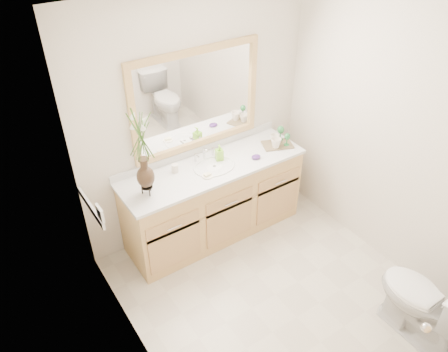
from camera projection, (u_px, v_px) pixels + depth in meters
floor at (275, 295)px, 3.92m from camera, size 2.60×2.60×0.00m
ceiling at (304, 23)px, 2.53m from camera, size 2.40×2.60×0.02m
wall_back at (196, 119)px, 4.11m from camera, size 2.40×0.02×2.40m
wall_front at (444, 309)px, 2.35m from camera, size 2.40×0.02×2.40m
wall_left at (137, 254)px, 2.68m from camera, size 0.02×2.60×2.40m
wall_right at (393, 142)px, 3.77m from camera, size 0.02×2.60×2.40m
vanity at (214, 201)px, 4.38m from camera, size 1.80×0.55×0.80m
counter at (213, 167)px, 4.14m from camera, size 1.84×0.57×0.03m
sink at (214, 171)px, 4.15m from camera, size 0.38×0.34×0.23m
mirror at (197, 100)px, 3.97m from camera, size 1.32×0.04×0.97m
switch_plate at (100, 213)px, 3.33m from camera, size 0.02×0.12×0.12m
toilet at (423, 302)px, 3.40m from camera, size 0.42×0.75×0.74m
flower_vase at (141, 144)px, 3.49m from camera, size 0.18×0.18×0.74m
tumbler at (175, 168)px, 4.02m from camera, size 0.06×0.06×0.08m
soap_dish at (207, 176)px, 3.98m from camera, size 0.10×0.10×0.03m
soap_bottle at (219, 153)px, 4.18m from camera, size 0.08×0.08×0.14m
purple_dish at (256, 157)px, 4.22m from camera, size 0.10×0.09×0.03m
tray at (277, 145)px, 4.43m from camera, size 0.35×0.29×0.01m
mug_left at (276, 143)px, 4.34m from camera, size 0.11×0.10×0.11m
mug_right at (275, 138)px, 4.43m from camera, size 0.13×0.12×0.09m
goblet_front at (287, 137)px, 4.36m from camera, size 0.06×0.06×0.13m
goblet_back at (281, 131)px, 4.43m from camera, size 0.07×0.07×0.16m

